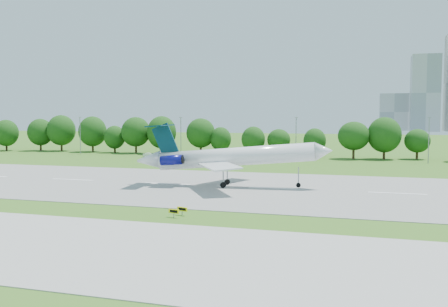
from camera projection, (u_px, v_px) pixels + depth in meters
ground at (94, 208)px, 67.63m from camera, size 600.00×600.00×0.00m
runway at (167, 184)px, 91.49m from camera, size 400.00×45.00×0.08m
tree_line at (253, 136)px, 154.98m from camera, size 288.40×8.40×10.40m
light_poles at (236, 137)px, 146.15m from camera, size 175.90×0.25×12.19m
airliner at (226, 157)px, 87.64m from camera, size 35.08×25.31×11.18m
taxi_sign_centre at (174, 211)px, 61.21m from camera, size 1.48×0.45×1.04m
taxi_sign_right at (182, 209)px, 62.52m from camera, size 1.51×0.57×1.07m
service_vehicle_a at (149, 155)px, 152.82m from camera, size 3.94×2.55×1.23m
service_vehicle_b at (213, 158)px, 139.51m from camera, size 4.23×2.64×1.34m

